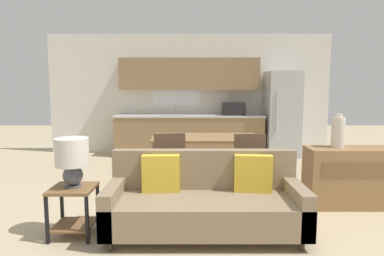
{
  "coord_description": "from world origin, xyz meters",
  "views": [
    {
      "loc": [
        0.06,
        -3.27,
        1.54
      ],
      "look_at": [
        0.06,
        1.5,
        0.95
      ],
      "focal_mm": 32.0,
      "sensor_mm": 36.0,
      "label": 1
    }
  ],
  "objects_px": {
    "side_table": "(74,203)",
    "vase": "(338,132)",
    "refrigerator": "(282,114)",
    "dining_chair_near_left": "(169,164)",
    "dining_table": "(205,141)",
    "table_lamp": "(72,157)",
    "dining_chair_near_right": "(248,165)",
    "credenza": "(349,177)",
    "couch": "(205,202)"
  },
  "relations": [
    {
      "from": "side_table",
      "to": "vase",
      "type": "xyz_separation_m",
      "value": [
        3.07,
        0.92,
        0.62
      ]
    },
    {
      "from": "refrigerator",
      "to": "side_table",
      "type": "height_order",
      "value": "refrigerator"
    },
    {
      "from": "dining_chair_near_left",
      "to": "dining_table",
      "type": "bearing_deg",
      "value": -131.67
    },
    {
      "from": "dining_table",
      "to": "vase",
      "type": "height_order",
      "value": "vase"
    },
    {
      "from": "table_lamp",
      "to": "vase",
      "type": "xyz_separation_m",
      "value": [
        3.07,
        0.91,
        0.14
      ]
    },
    {
      "from": "vase",
      "to": "dining_chair_near_right",
      "type": "height_order",
      "value": "vase"
    },
    {
      "from": "credenza",
      "to": "dining_chair_near_left",
      "type": "bearing_deg",
      "value": 176.11
    },
    {
      "from": "dining_table",
      "to": "side_table",
      "type": "distance_m",
      "value": 2.32
    },
    {
      "from": "credenza",
      "to": "dining_chair_near_right",
      "type": "height_order",
      "value": "dining_chair_near_right"
    },
    {
      "from": "dining_table",
      "to": "dining_chair_near_left",
      "type": "relative_size",
      "value": 1.72
    },
    {
      "from": "refrigerator",
      "to": "table_lamp",
      "type": "relative_size",
      "value": 3.67
    },
    {
      "from": "table_lamp",
      "to": "couch",
      "type": "bearing_deg",
      "value": 2.74
    },
    {
      "from": "dining_table",
      "to": "table_lamp",
      "type": "height_order",
      "value": "table_lamp"
    },
    {
      "from": "side_table",
      "to": "dining_chair_near_left",
      "type": "relative_size",
      "value": 0.55
    },
    {
      "from": "credenza",
      "to": "dining_chair_near_left",
      "type": "relative_size",
      "value": 1.14
    },
    {
      "from": "credenza",
      "to": "dining_chair_near_left",
      "type": "distance_m",
      "value": 2.31
    },
    {
      "from": "vase",
      "to": "side_table",
      "type": "bearing_deg",
      "value": -163.37
    },
    {
      "from": "dining_table",
      "to": "table_lamp",
      "type": "bearing_deg",
      "value": -128.53
    },
    {
      "from": "side_table",
      "to": "credenza",
      "type": "distance_m",
      "value": 3.34
    },
    {
      "from": "table_lamp",
      "to": "refrigerator",
      "type": "bearing_deg",
      "value": 51.98
    },
    {
      "from": "dining_table",
      "to": "couch",
      "type": "xyz_separation_m",
      "value": [
        -0.07,
        -1.72,
        -0.37
      ]
    },
    {
      "from": "refrigerator",
      "to": "vase",
      "type": "height_order",
      "value": "refrigerator"
    },
    {
      "from": "refrigerator",
      "to": "dining_table",
      "type": "distance_m",
      "value": 2.91
    },
    {
      "from": "table_lamp",
      "to": "credenza",
      "type": "bearing_deg",
      "value": 14.95
    },
    {
      "from": "dining_table",
      "to": "credenza",
      "type": "bearing_deg",
      "value": -27.11
    },
    {
      "from": "table_lamp",
      "to": "dining_chair_near_left",
      "type": "relative_size",
      "value": 0.54
    },
    {
      "from": "couch",
      "to": "credenza",
      "type": "xyz_separation_m",
      "value": [
        1.87,
        0.79,
        0.05
      ]
    },
    {
      "from": "vase",
      "to": "dining_chair_near_left",
      "type": "xyz_separation_m",
      "value": [
        -2.16,
        0.11,
        -0.45
      ]
    },
    {
      "from": "dining_table",
      "to": "vase",
      "type": "bearing_deg",
      "value": -27.89
    },
    {
      "from": "table_lamp",
      "to": "credenza",
      "type": "distance_m",
      "value": 3.36
    },
    {
      "from": "couch",
      "to": "side_table",
      "type": "relative_size",
      "value": 3.9
    },
    {
      "from": "couch",
      "to": "dining_chair_near_right",
      "type": "distance_m",
      "value": 1.09
    },
    {
      "from": "dining_chair_near_right",
      "to": "dining_table",
      "type": "bearing_deg",
      "value": -60.5
    },
    {
      "from": "couch",
      "to": "table_lamp",
      "type": "distance_m",
      "value": 1.44
    },
    {
      "from": "credenza",
      "to": "vase",
      "type": "bearing_deg",
      "value": 162.51
    },
    {
      "from": "refrigerator",
      "to": "dining_chair_near_left",
      "type": "height_order",
      "value": "refrigerator"
    },
    {
      "from": "refrigerator",
      "to": "side_table",
      "type": "bearing_deg",
      "value": -127.95
    },
    {
      "from": "vase",
      "to": "dining_chair_near_right",
      "type": "distance_m",
      "value": 1.22
    },
    {
      "from": "refrigerator",
      "to": "table_lamp",
      "type": "distance_m",
      "value": 5.18
    },
    {
      "from": "dining_chair_near_left",
      "to": "dining_chair_near_right",
      "type": "xyz_separation_m",
      "value": [
        1.03,
        -0.05,
        0.0
      ]
    },
    {
      "from": "refrigerator",
      "to": "vase",
      "type": "xyz_separation_m",
      "value": [
        -0.12,
        -3.17,
        0.03
      ]
    },
    {
      "from": "refrigerator",
      "to": "side_table",
      "type": "xyz_separation_m",
      "value": [
        -3.19,
        -4.09,
        -0.58
      ]
    },
    {
      "from": "couch",
      "to": "credenza",
      "type": "relative_size",
      "value": 1.87
    },
    {
      "from": "table_lamp",
      "to": "vase",
      "type": "relative_size",
      "value": 1.18
    },
    {
      "from": "refrigerator",
      "to": "table_lamp",
      "type": "xyz_separation_m",
      "value": [
        -3.19,
        -4.08,
        -0.1
      ]
    },
    {
      "from": "refrigerator",
      "to": "dining_chair_near_right",
      "type": "relative_size",
      "value": 1.97
    },
    {
      "from": "table_lamp",
      "to": "credenza",
      "type": "height_order",
      "value": "table_lamp"
    },
    {
      "from": "dining_chair_near_left",
      "to": "couch",
      "type": "bearing_deg",
      "value": 106.38
    },
    {
      "from": "credenza",
      "to": "refrigerator",
      "type": "bearing_deg",
      "value": 90.52
    },
    {
      "from": "dining_chair_near_right",
      "to": "credenza",
      "type": "bearing_deg",
      "value": 172.03
    }
  ]
}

